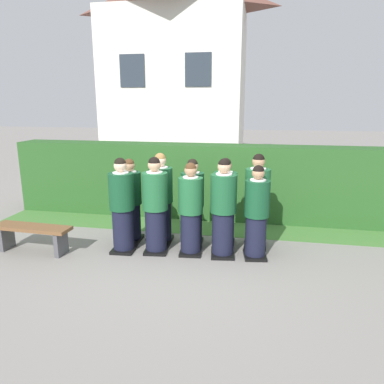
# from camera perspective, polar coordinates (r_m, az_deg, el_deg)

# --- Properties ---
(ground_plane) EXTENTS (60.00, 60.00, 0.00)m
(ground_plane) POSITION_cam_1_polar(r_m,az_deg,el_deg) (6.46, -0.39, -9.57)
(ground_plane) COLOR gray
(student_front_row_0) EXTENTS (0.44, 0.50, 1.67)m
(student_front_row_0) POSITION_cam_1_polar(r_m,az_deg,el_deg) (6.41, -10.94, -2.42)
(student_front_row_0) COLOR black
(student_front_row_0) RESTS_ON ground
(student_front_row_1) EXTENTS (0.44, 0.52, 1.69)m
(student_front_row_1) POSITION_cam_1_polar(r_m,az_deg,el_deg) (6.29, -5.79, -2.46)
(student_front_row_1) COLOR black
(student_front_row_1) RESTS_ON ground
(student_front_row_2) EXTENTS (0.42, 0.49, 1.61)m
(student_front_row_2) POSITION_cam_1_polar(r_m,az_deg,el_deg) (6.20, -0.21, -3.05)
(student_front_row_2) COLOR black
(student_front_row_2) RESTS_ON ground
(student_front_row_3) EXTENTS (0.45, 0.53, 1.69)m
(student_front_row_3) POSITION_cam_1_polar(r_m,az_deg,el_deg) (6.12, 4.96, -2.91)
(student_front_row_3) COLOR black
(student_front_row_3) RESTS_ON ground
(student_front_row_4) EXTENTS (0.43, 0.50, 1.59)m
(student_front_row_4) POSITION_cam_1_polar(r_m,az_deg,el_deg) (6.14, 10.13, -3.52)
(student_front_row_4) COLOR black
(student_front_row_4) RESTS_ON ground
(student_rear_row_0) EXTENTS (0.41, 0.47, 1.58)m
(student_rear_row_0) POSITION_cam_1_polar(r_m,az_deg,el_deg) (6.88, -9.63, -1.63)
(student_rear_row_0) COLOR black
(student_rear_row_0) RESTS_ON ground
(student_rear_row_1) EXTENTS (0.44, 0.54, 1.69)m
(student_rear_row_1) POSITION_cam_1_polar(r_m,az_deg,el_deg) (6.74, -4.91, -1.32)
(student_rear_row_1) COLOR black
(student_rear_row_1) RESTS_ON ground
(student_rear_row_2) EXTENTS (0.42, 0.48, 1.61)m
(student_rear_row_2) POSITION_cam_1_polar(r_m,az_deg,el_deg) (6.61, 0.07, -1.96)
(student_rear_row_2) COLOR black
(student_rear_row_2) RESTS_ON ground
(student_rear_row_3) EXTENTS (0.42, 0.51, 1.63)m
(student_rear_row_3) POSITION_cam_1_polar(r_m,az_deg,el_deg) (6.60, 5.19, -1.96)
(student_rear_row_3) COLOR black
(student_rear_row_3) RESTS_ON ground
(student_rear_row_4) EXTENTS (0.45, 0.49, 1.71)m
(student_rear_row_4) POSITION_cam_1_polar(r_m,az_deg,el_deg) (6.60, 10.17, -1.75)
(student_rear_row_4) COLOR black
(student_rear_row_4) RESTS_ON ground
(hedge) EXTENTS (9.00, 0.70, 1.66)m
(hedge) POSITION_cam_1_polar(r_m,az_deg,el_deg) (8.23, 2.50, 1.69)
(hedge) COLOR #285623
(hedge) RESTS_ON ground
(school_building_main) EXTENTS (5.49, 3.55, 7.43)m
(school_building_main) POSITION_cam_1_polar(r_m,az_deg,el_deg) (14.74, -2.54, 18.70)
(school_building_main) COLOR silver
(school_building_main) RESTS_ON ground
(wooden_bench) EXTENTS (1.42, 0.43, 0.48)m
(wooden_bench) POSITION_cam_1_polar(r_m,az_deg,el_deg) (6.97, -23.84, -5.93)
(wooden_bench) COLOR brown
(wooden_bench) RESTS_ON ground
(lawn_strip) EXTENTS (9.00, 0.90, 0.01)m
(lawn_strip) POSITION_cam_1_polar(r_m,az_deg,el_deg) (7.69, 1.56, -5.60)
(lawn_strip) COLOR #477A38
(lawn_strip) RESTS_ON ground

